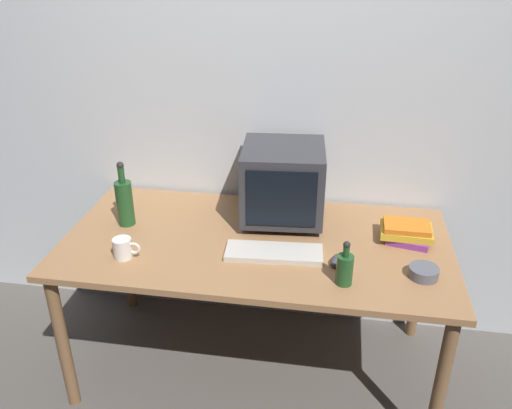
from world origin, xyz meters
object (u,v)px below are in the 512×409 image
at_px(computer_mouse, 338,260).
at_px(bottle_short, 345,268).
at_px(crt_monitor, 283,183).
at_px(keyboard, 274,253).
at_px(cd_spindle, 424,272).
at_px(book_stack, 407,232).
at_px(bottle_tall, 125,201).
at_px(mug, 123,248).

height_order(computer_mouse, bottle_short, bottle_short).
bearing_deg(bottle_short, crt_monitor, 121.37).
height_order(keyboard, bottle_short, bottle_short).
height_order(computer_mouse, cd_spindle, cd_spindle).
distance_m(crt_monitor, book_stack, 0.61).
height_order(crt_monitor, cd_spindle, crt_monitor).
height_order(bottle_tall, bottle_short, bottle_tall).
distance_m(computer_mouse, cd_spindle, 0.35).
distance_m(bottle_tall, book_stack, 1.31).
bearing_deg(computer_mouse, book_stack, 59.24).
distance_m(crt_monitor, computer_mouse, 0.49).
xyz_separation_m(computer_mouse, bottle_short, (0.02, -0.14, 0.05)).
distance_m(bottle_tall, bottle_short, 1.09).
xyz_separation_m(book_stack, mug, (-1.21, -0.34, 0.00)).
distance_m(keyboard, bottle_short, 0.35).
bearing_deg(bottle_short, computer_mouse, 99.96).
xyz_separation_m(computer_mouse, mug, (-0.91, -0.10, 0.03)).
height_order(mug, cd_spindle, mug).
distance_m(book_stack, mug, 1.26).
bearing_deg(book_stack, crt_monitor, 168.44).
relative_size(bottle_short, book_stack, 0.81).
distance_m(computer_mouse, bottle_short, 0.15).
xyz_separation_m(crt_monitor, book_stack, (0.58, -0.12, -0.15)).
bearing_deg(computer_mouse, bottle_tall, -170.51).
distance_m(computer_mouse, bottle_tall, 1.03).
relative_size(computer_mouse, bottle_short, 0.52).
bearing_deg(bottle_tall, bottle_short, -17.62).
bearing_deg(cd_spindle, book_stack, 98.35).
bearing_deg(crt_monitor, bottle_tall, -166.74).
bearing_deg(bottle_tall, keyboard, -12.77).
bearing_deg(computer_mouse, cd_spindle, 13.01).
bearing_deg(bottle_short, book_stack, 54.09).
distance_m(computer_mouse, mug, 0.92).
xyz_separation_m(keyboard, computer_mouse, (0.28, -0.02, 0.01)).
height_order(crt_monitor, keyboard, crt_monitor).
bearing_deg(crt_monitor, bottle_short, -58.63).
bearing_deg(computer_mouse, bottle_short, -59.85).
height_order(book_stack, mug, mug).
bearing_deg(mug, cd_spindle, 2.40).
bearing_deg(crt_monitor, keyboard, -89.28).
bearing_deg(computer_mouse, crt_monitor, 147.94).
bearing_deg(cd_spindle, computer_mouse, 172.83).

